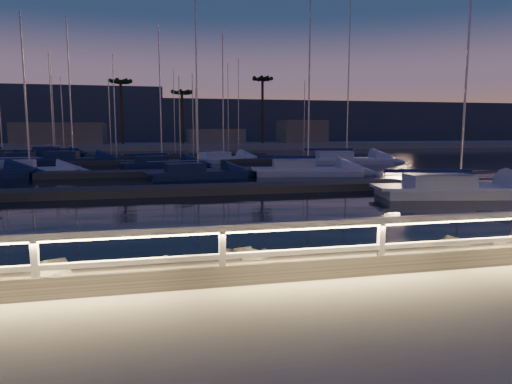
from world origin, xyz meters
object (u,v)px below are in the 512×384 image
(sailboat_m, at_px, (53,153))
(sailboat_c, at_px, (305,170))
(sailboat_n, at_px, (28,159))
(sailboat_j, at_px, (71,159))
(sailboat_f, at_px, (195,173))
(guard_rail, at_px, (328,235))
(sailboat_d, at_px, (455,188))
(sailboat_g, at_px, (160,163))
(sailboat_e, at_px, (27,170))
(sailboat_l, at_px, (344,159))
(sailboat_k, at_px, (222,159))

(sailboat_m, bearing_deg, sailboat_c, -44.58)
(sailboat_c, distance_m, sailboat_n, 29.80)
(sailboat_j, bearing_deg, sailboat_f, -53.77)
(guard_rail, xyz_separation_m, sailboat_d, (11.49, 12.05, -0.96))
(guard_rail, bearing_deg, sailboat_g, 94.31)
(sailboat_c, distance_m, sailboat_e, 20.15)
(sailboat_d, relative_size, sailboat_l, 0.90)
(sailboat_e, bearing_deg, sailboat_m, 92.96)
(sailboat_c, xyz_separation_m, sailboat_j, (-18.51, 15.79, 0.03))
(guard_rail, bearing_deg, sailboat_m, 106.01)
(guard_rail, distance_m, sailboat_c, 24.99)
(sailboat_m, bearing_deg, sailboat_k, -30.01)
(sailboat_d, distance_m, sailboat_j, 35.44)
(sailboat_c, bearing_deg, sailboat_g, 147.00)
(sailboat_j, bearing_deg, sailboat_m, 111.43)
(sailboat_c, distance_m, sailboat_k, 15.16)
(sailboat_m, bearing_deg, guard_rail, -66.71)
(sailboat_d, height_order, sailboat_n, sailboat_d)
(guard_rail, relative_size, sailboat_k, 3.37)
(sailboat_g, xyz_separation_m, sailboat_k, (6.25, 5.19, 0.02))
(sailboat_m, bearing_deg, sailboat_l, -24.21)
(sailboat_d, relative_size, sailboat_g, 1.16)
(sailboat_d, distance_m, sailboat_e, 28.51)
(sailboat_n, bearing_deg, sailboat_m, 93.69)
(sailboat_e, bearing_deg, sailboat_k, 28.66)
(sailboat_d, xyz_separation_m, sailboat_e, (-23.49, 16.15, 0.01))
(guard_rail, distance_m, sailboat_k, 38.62)
(sailboat_g, relative_size, sailboat_j, 0.88)
(sailboat_k, xyz_separation_m, sailboat_n, (-19.20, 4.16, -0.02))
(guard_rail, xyz_separation_m, sailboat_g, (-2.51, 33.24, -0.98))
(sailboat_g, xyz_separation_m, sailboat_j, (-8.35, 6.32, 0.06))
(sailboat_g, relative_size, sailboat_l, 0.78)
(guard_rail, bearing_deg, sailboat_j, 105.35)
(sailboat_j, distance_m, sailboat_n, 5.51)
(sailboat_g, height_order, sailboat_l, sailboat_l)
(sailboat_e, bearing_deg, sailboat_c, -17.01)
(sailboat_d, bearing_deg, sailboat_g, 134.70)
(sailboat_f, relative_size, sailboat_k, 0.91)
(guard_rail, distance_m, sailboat_j, 41.03)
(sailboat_f, relative_size, sailboat_n, 1.04)
(guard_rail, relative_size, sailboat_n, 3.87)
(sailboat_f, height_order, sailboat_m, sailboat_m)
(sailboat_c, relative_size, sailboat_g, 1.13)
(sailboat_l, bearing_deg, sailboat_j, 177.95)
(sailboat_j, relative_size, sailboat_n, 1.22)
(sailboat_f, height_order, sailboat_j, sailboat_j)
(sailboat_f, bearing_deg, sailboat_l, 25.49)
(guard_rail, relative_size, sailboat_m, 3.47)
(sailboat_f, height_order, sailboat_l, sailboat_l)
(sailboat_k, bearing_deg, guard_rail, -117.35)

